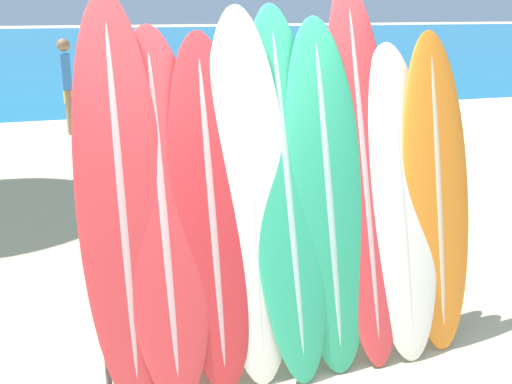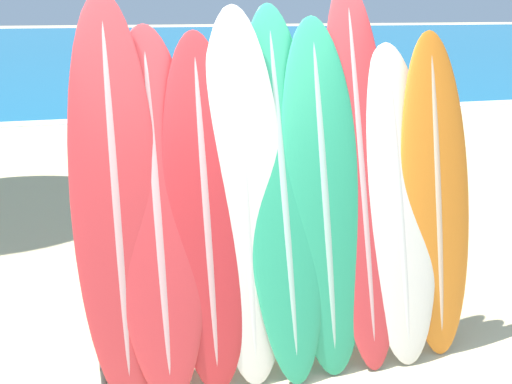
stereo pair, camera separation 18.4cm
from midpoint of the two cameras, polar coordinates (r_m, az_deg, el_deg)
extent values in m
cube|color=#146693|center=(43.01, -16.17, 13.49)|extent=(120.00, 60.00, 0.00)
cube|color=white|center=(13.47, -13.02, 6.76)|extent=(120.00, 0.60, 0.01)
cylinder|color=#47474C|center=(3.97, -15.59, -11.82)|extent=(0.04, 0.04, 0.95)
cylinder|color=#47474C|center=(4.67, 16.65, -7.38)|extent=(0.04, 0.04, 0.95)
cylinder|color=#47474C|center=(3.97, 2.03, -3.94)|extent=(2.52, 0.04, 0.04)
cylinder|color=#47474C|center=(4.33, 1.91, -14.01)|extent=(2.52, 0.04, 0.04)
ellipsoid|color=red|center=(3.74, -14.08, -0.89)|extent=(0.54, 0.78, 2.47)
ellipsoid|color=#D59E9F|center=(3.74, -14.08, -0.89)|extent=(0.10, 0.76, 2.37)
ellipsoid|color=red|center=(3.76, -10.26, -2.09)|extent=(0.58, 0.81, 2.27)
ellipsoid|color=#D59E9F|center=(3.76, -10.26, -2.09)|extent=(0.10, 0.79, 2.19)
ellipsoid|color=red|center=(3.79, -5.66, -2.02)|extent=(0.53, 0.71, 2.24)
ellipsoid|color=#D19A9C|center=(3.79, -5.66, -2.02)|extent=(0.10, 0.69, 2.15)
ellipsoid|color=silver|center=(3.84, -1.98, -0.49)|extent=(0.55, 0.71, 2.39)
ellipsoid|color=silver|center=(3.84, -1.98, -0.49)|extent=(0.10, 0.69, 2.29)
ellipsoid|color=#289E70|center=(3.92, 1.63, -0.02)|extent=(0.53, 0.89, 2.40)
ellipsoid|color=#9AC3B3|center=(3.92, 1.63, -0.02)|extent=(0.09, 0.87, 2.31)
ellipsoid|color=#289E70|center=(4.01, 5.49, -0.34)|extent=(0.56, 0.76, 2.32)
ellipsoid|color=#9AC3B3|center=(4.01, 5.49, -0.34)|extent=(0.10, 0.74, 2.23)
ellipsoid|color=red|center=(4.13, 8.91, 1.78)|extent=(0.49, 0.88, 2.56)
ellipsoid|color=#D59E9F|center=(4.13, 8.91, 1.78)|extent=(0.09, 0.85, 2.46)
ellipsoid|color=silver|center=(4.24, 12.30, -0.93)|extent=(0.56, 0.74, 2.14)
ellipsoid|color=silver|center=(4.24, 12.30, -0.93)|extent=(0.10, 0.72, 2.06)
ellipsoid|color=orange|center=(4.37, 15.62, -0.10)|extent=(0.52, 0.61, 2.22)
ellipsoid|color=beige|center=(4.37, 15.62, -0.10)|extent=(0.09, 0.60, 2.14)
cylinder|color=#846047|center=(12.23, -17.79, 7.34)|extent=(0.12, 0.12, 0.85)
cylinder|color=#846047|center=(12.05, -17.72, 7.20)|extent=(0.12, 0.12, 0.85)
cube|color=gold|center=(12.09, -17.89, 8.66)|extent=(0.17, 0.25, 0.26)
cube|color=#3370BC|center=(12.04, -18.09, 10.83)|extent=(0.19, 0.27, 0.67)
sphere|color=#846047|center=(12.00, -18.31, 13.15)|extent=(0.24, 0.24, 0.24)
cylinder|color=#846047|center=(10.76, -15.71, 5.97)|extent=(0.10, 0.10, 0.75)
cylinder|color=#846047|center=(10.60, -15.65, 5.81)|extent=(0.10, 0.10, 0.75)
cube|color=#CC4C3D|center=(10.63, -15.79, 7.27)|extent=(0.14, 0.22, 0.22)
cube|color=#DB3842|center=(10.57, -15.97, 9.43)|extent=(0.16, 0.23, 0.59)
sphere|color=#846047|center=(10.53, -16.17, 11.75)|extent=(0.21, 0.21, 0.21)
cylinder|color=beige|center=(10.72, -5.27, 6.81)|extent=(0.12, 0.12, 0.86)
cylinder|color=beige|center=(10.80, -6.18, 6.86)|extent=(0.12, 0.12, 0.86)
cube|color=gold|center=(10.71, -5.77, 8.42)|extent=(0.28, 0.27, 0.26)
cube|color=white|center=(10.65, -5.85, 10.90)|extent=(0.31, 0.29, 0.67)
sphere|color=beige|center=(10.61, -5.93, 13.57)|extent=(0.24, 0.24, 0.24)
cylinder|color=beige|center=(9.13, -2.40, 5.02)|extent=(0.12, 0.12, 0.86)
cylinder|color=beige|center=(9.02, -1.50, 4.86)|extent=(0.12, 0.12, 0.86)
cube|color=#478466|center=(9.01, -1.97, 6.80)|extent=(0.26, 0.28, 0.26)
cube|color=gold|center=(8.94, -2.00, 9.73)|extent=(0.29, 0.31, 0.67)
sphere|color=beige|center=(8.89, -2.04, 12.88)|extent=(0.24, 0.24, 0.24)
camera|label=1|loc=(0.09, -91.13, -0.35)|focal=42.00mm
camera|label=2|loc=(0.09, 88.87, 0.35)|focal=42.00mm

